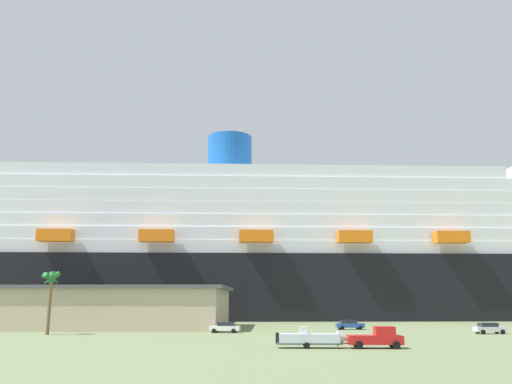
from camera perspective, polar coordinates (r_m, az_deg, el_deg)
name	(u,v)px	position (r m, az deg, el deg)	size (l,w,h in m)	color
ground_plane	(295,327)	(102.44, 4.15, -14.19)	(600.00, 600.00, 0.00)	#66754C
cruise_ship	(341,259)	(145.85, 9.07, -7.06)	(241.40, 57.14, 56.63)	black
terminal_building	(89,307)	(103.33, -17.39, -11.65)	(51.60, 28.61, 7.29)	#B7A88C
pickup_truck	(377,338)	(58.41, 12.83, -14.96)	(5.66, 2.42, 2.20)	red
small_boat_on_trailer	(315,339)	(57.62, 6.36, -15.30)	(8.63, 2.07, 2.15)	#595960
palm_tree	(51,284)	(84.56, -21.07, -9.17)	(2.99, 2.76, 9.06)	brown
parked_car_silver_sedan	(489,328)	(88.14, 23.67, -13.18)	(4.65, 2.43, 1.58)	silver
parked_car_blue_suv	(350,324)	(94.37, 9.97, -13.77)	(4.88, 2.57, 1.58)	#264C99
parked_car_white_van	(225,327)	(84.10, -3.30, -14.22)	(4.63, 2.31, 1.58)	white
parked_car_green_wagon	(14,325)	(99.20, -24.49, -12.82)	(4.82, 2.66, 1.58)	#2D723F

